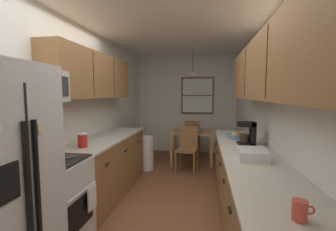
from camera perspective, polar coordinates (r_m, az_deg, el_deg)
name	(u,v)px	position (r m, az deg, el deg)	size (l,w,h in m)	color
ground_plane	(172,192)	(3.83, 1.10, -18.64)	(12.00, 12.00, 0.00)	brown
wall_left	(91,111)	(3.93, -18.73, 0.96)	(0.10, 9.00, 2.55)	silver
wall_right	(265,114)	(3.58, 23.08, 0.39)	(0.10, 9.00, 2.55)	silver
wall_back	(186,105)	(6.14, 4.65, 2.75)	(4.40, 0.10, 2.55)	silver
ceiling_slab	(173,24)	(3.64, 1.18, 21.82)	(4.40, 9.00, 0.08)	white
stove_range	(51,205)	(2.68, -27.20, -19.23)	(0.66, 0.61, 1.10)	silver
microwave_over_range	(34,86)	(2.52, -30.45, 6.39)	(0.39, 0.56, 0.31)	silver
counter_left	(107,165)	(3.76, -14.97, -11.97)	(0.64, 2.03, 0.90)	olive
upper_cabinets_left	(95,76)	(3.61, -17.90, 9.33)	(0.33, 2.11, 0.65)	olive
counter_right	(250,195)	(2.80, 19.89, -18.27)	(0.64, 3.40, 0.90)	olive
upper_cabinets_right	(270,68)	(2.57, 24.23, 10.73)	(0.33, 3.08, 0.64)	olive
dining_table	(192,136)	(5.18, 6.07, -5.24)	(0.90, 0.74, 0.72)	#A87F51
dining_chair_near	(188,147)	(4.64, 4.91, -7.81)	(0.45, 0.45, 0.90)	olive
dining_chair_far	(192,136)	(5.77, 5.92, -5.18)	(0.45, 0.45, 0.90)	olive
pendant_light	(193,74)	(5.11, 6.23, 10.24)	(0.28, 0.28, 0.61)	black
back_window	(197,96)	(6.04, 7.37, 4.99)	(0.85, 0.05, 0.95)	brown
trash_bin	(146,153)	(4.80, -5.53, -9.27)	(0.32, 0.32, 0.69)	white
storage_canister	(83,140)	(3.03, -20.58, -5.82)	(0.12, 0.12, 0.18)	red
dish_towel	(92,198)	(2.61, -18.47, -18.90)	(0.02, 0.16, 0.24)	white
coffee_maker	(249,132)	(3.19, 19.52, -4.01)	(0.22, 0.18, 0.30)	black
mug_by_coffeemaker	(300,210)	(1.47, 30.15, -19.84)	(0.11, 0.08, 0.11)	#BF3F33
fruit_bowl	(235,136)	(3.56, 16.51, -4.91)	(0.26, 0.26, 0.09)	#597F9E
dish_rack	(252,154)	(2.51, 20.29, -9.06)	(0.28, 0.34, 0.10)	silver
table_serving_bowl	(196,131)	(5.06, 7.07, -3.78)	(0.21, 0.21, 0.06)	#4C7299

